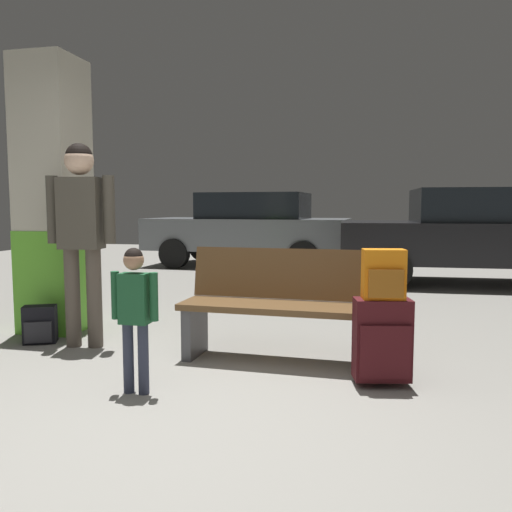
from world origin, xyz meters
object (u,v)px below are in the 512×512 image
Objects in this scene: adult at (81,223)px; backpack_bright at (384,275)px; parked_car_far at (250,227)px; parked_car_near at (475,234)px; child at (135,304)px; backpack_dark_floor at (40,325)px; suitcase at (382,340)px; bench at (282,305)px; structural_pillar at (54,198)px.

backpack_bright is at bearing -10.12° from adult.
parked_car_near is (4.07, -1.67, 0.00)m from parked_car_far.
child is 6.45m from parked_car_near.
parked_car_far reaches higher than child.
parked_car_far reaches higher than backpack_dark_floor.
backpack_bright reaches higher than suitcase.
backpack_dark_floor is at bearing 171.16° from backpack_bright.
child is at bearing -162.21° from suitcase.
child is at bearing -162.22° from backpack_bright.
structural_pillar is at bearing 167.77° from bench.
bench is 4.76× the size of backpack_dark_floor.
parked_car_near is (1.50, 5.15, 0.48)m from suitcase.
backpack_dark_floor is (0.15, -0.50, -1.15)m from structural_pillar.
child is at bearing -118.57° from parked_car_near.
bench is 1.27m from child.
structural_pillar is 3.44m from suitcase.
structural_pillar is 6.27m from parked_car_near.
suitcase is 1.69m from child.
suitcase is at bearing -30.37° from bench.
backpack_bright is 5.37m from parked_car_near.
adult is at bearing -89.73° from parked_car_far.
adult is 6.20m from parked_car_near.
backpack_dark_floor is at bearing 145.41° from child.
parked_car_near reaches higher than bench.
parked_car_far is 4.40m from parked_car_near.
parked_car_near is at bearing 73.78° from backpack_bright.
backpack_bright is at bearing 17.78° from child.
suitcase is at bearing -10.10° from adult.
child reaches higher than backpack_bright.
parked_car_far is 1.00× the size of parked_car_near.
suitcase is 1.78× the size of backpack_bright.
backpack_dark_floor is at bearing 171.17° from suitcase.
parked_car_far is at bearing 84.38° from structural_pillar.
parked_car_far is (-0.03, 6.37, -0.29)m from adult.
child is (1.56, -1.48, -0.73)m from structural_pillar.
suitcase is 0.15× the size of parked_car_far.
structural_pillar is 0.64× the size of parked_car_near.
adult is at bearing 169.88° from backpack_bright.
bench reaches higher than backpack_dark_floor.
parked_car_far is (-2.57, 6.82, 0.03)m from backpack_bright.
backpack_dark_floor is (-2.22, 0.01, -0.28)m from bench.
adult is at bearing -130.70° from parked_car_near.
structural_pillar is at bearing 162.90° from suitcase.
backpack_dark_floor is (-0.45, 0.01, -0.93)m from adult.
suitcase is 2.70m from adult.
suitcase is 0.63× the size of child.
adult is 5.21× the size of backpack_dark_floor.
adult is 0.43× the size of parked_car_far.
adult is at bearing 169.90° from suitcase.
structural_pillar is 0.64× the size of parked_car_far.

